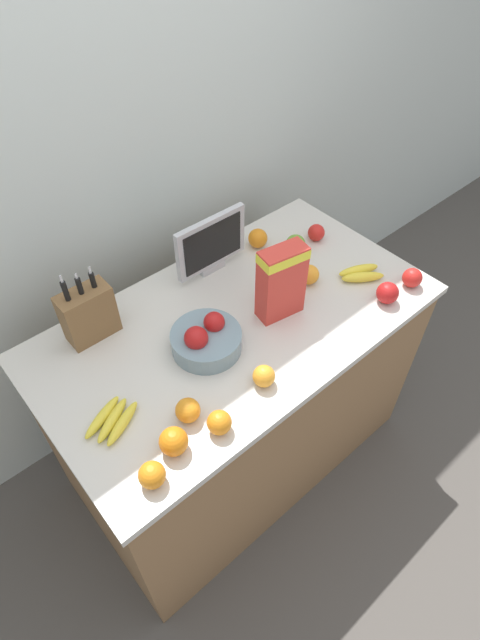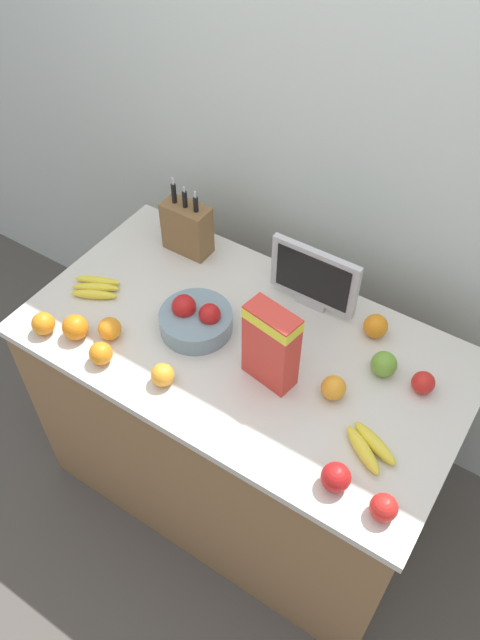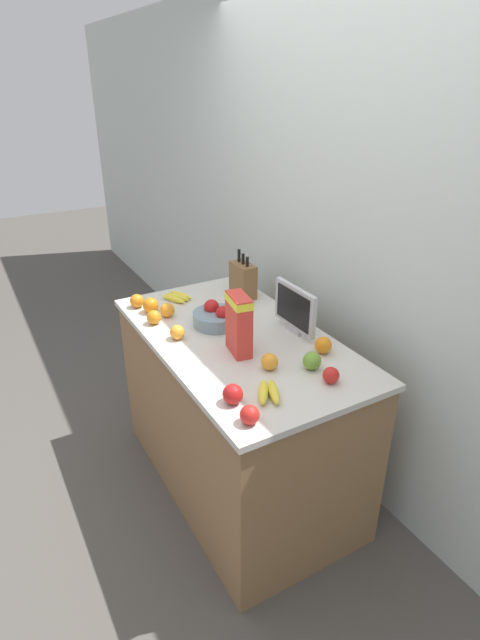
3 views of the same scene
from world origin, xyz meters
name	(u,v)px [view 2 (image 2 of 3)]	position (x,y,z in m)	size (l,w,h in m)	color
ground_plane	(242,481)	(0.00, 0.00, 0.00)	(14.00, 14.00, 0.00)	#514C47
wall_back	(342,157)	(0.00, 0.62, 1.30)	(9.00, 0.06, 2.60)	silver
counter	(243,421)	(0.00, 0.00, 0.47)	(1.46, 0.81, 0.94)	olive
knife_block	(187,228)	(-0.42, 0.28, 1.04)	(0.18, 0.09, 0.30)	brown
small_monitor	(314,278)	(0.10, 0.27, 1.07)	(0.31, 0.03, 0.24)	#B7B7BC
cereal_box	(271,343)	(0.14, -0.07, 1.09)	(0.18, 0.11, 0.29)	red
fruit_bowl	(196,319)	(-0.16, -0.03, 0.98)	(0.24, 0.24, 0.12)	gray
banana_bunch_left	(96,288)	(-0.56, -0.08, 0.95)	(0.20, 0.16, 0.03)	yellow
banana_bunch_right	(369,446)	(0.51, -0.14, 0.96)	(0.18, 0.15, 0.04)	yellow
apple_leftmost	(384,364)	(0.43, 0.13, 0.98)	(0.08, 0.08, 0.08)	#6B9E33
apple_front	(423,383)	(0.56, 0.14, 0.97)	(0.07, 0.07, 0.07)	red
apple_rightmost	(336,477)	(0.48, -0.29, 0.98)	(0.08, 0.08, 0.08)	red
apple_rear	(384,508)	(0.63, -0.30, 0.97)	(0.08, 0.08, 0.08)	red
orange_mid_left	(334,388)	(0.34, -0.03, 0.97)	(0.08, 0.08, 0.08)	orange
orange_back_center	(376,326)	(0.34, 0.27, 0.98)	(0.08, 0.08, 0.08)	orange
orange_front_center	(163,375)	(-0.12, -0.27, 0.97)	(0.07, 0.07, 0.07)	orange
orange_near_bowl	(110,329)	(-0.38, -0.22, 0.97)	(0.08, 0.08, 0.08)	orange
orange_by_cereal	(75,327)	(-0.47, -0.28, 0.98)	(0.09, 0.09, 0.09)	orange
orange_front_right	(43,324)	(-0.57, -0.32, 0.97)	(0.08, 0.08, 0.08)	orange
orange_front_left	(101,353)	(-0.33, -0.31, 0.97)	(0.08, 0.08, 0.08)	orange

